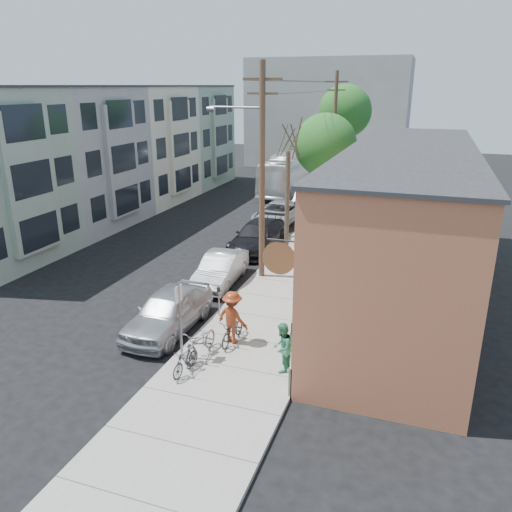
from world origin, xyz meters
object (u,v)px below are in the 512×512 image
(car_0, at_px, (168,311))
(tree_leafy_far, at_px, (345,111))
(tree_leafy_mid, at_px, (325,145))
(patron_green, at_px, (282,348))
(car_2, at_px, (258,236))
(car_1, at_px, (221,269))
(patio_chair_b, at_px, (296,337))
(sign_post, at_px, (180,314))
(utility_pole_near, at_px, (261,169))
(parked_bike_b, at_px, (201,343))
(car_3, at_px, (278,213))
(cyclist, at_px, (232,317))
(tree_bare, at_px, (287,205))
(patio_chair_a, at_px, (297,343))
(parked_bike_a, at_px, (185,360))
(patron_grey, at_px, (306,300))
(car_4, at_px, (304,200))
(parking_meter_far, at_px, (287,231))
(bus, at_px, (292,172))
(parking_meter_near, at_px, (219,297))

(car_0, bearing_deg, tree_leafy_far, 86.15)
(tree_leafy_mid, height_order, patron_green, tree_leafy_mid)
(tree_leafy_mid, height_order, car_2, tree_leafy_mid)
(car_0, bearing_deg, car_1, 90.42)
(patio_chair_b, bearing_deg, sign_post, -161.15)
(patron_green, relative_size, car_2, 0.30)
(utility_pole_near, height_order, tree_leafy_far, utility_pole_near)
(parked_bike_b, height_order, car_0, car_0)
(patron_green, distance_m, car_1, 8.43)
(tree_leafy_mid, distance_m, car_3, 5.73)
(utility_pole_near, relative_size, car_3, 1.87)
(car_0, height_order, car_2, car_0)
(tree_leafy_mid, distance_m, cyclist, 20.00)
(tree_bare, relative_size, patio_chair_a, 6.53)
(tree_leafy_mid, bearing_deg, parked_bike_a, -89.73)
(patron_grey, height_order, car_3, patron_grey)
(car_3, xyz_separation_m, car_4, (0.56, 5.15, -0.09))
(utility_pole_near, relative_size, patron_grey, 6.36)
(car_2, bearing_deg, tree_leafy_mid, 77.46)
(car_1, bearing_deg, patio_chair_a, -50.45)
(parking_meter_far, distance_m, car_2, 1.82)
(tree_leafy_mid, bearing_deg, bus, 117.92)
(car_3, bearing_deg, sign_post, -79.09)
(patio_chair_b, bearing_deg, car_3, 98.84)
(patron_green, distance_m, car_0, 5.28)
(tree_leafy_mid, relative_size, car_4, 1.82)
(sign_post, height_order, patron_green, sign_post)
(patio_chair_b, relative_size, patron_grey, 0.56)
(tree_bare, distance_m, tree_leafy_mid, 9.84)
(utility_pole_near, bearing_deg, cyclist, -79.92)
(parking_meter_far, bearing_deg, parked_bike_a, -87.43)
(patio_chair_a, height_order, car_4, car_4)
(patron_grey, xyz_separation_m, car_3, (-5.39, 14.21, -0.19))
(patron_grey, height_order, patron_green, patron_green)
(parked_bike_b, bearing_deg, tree_leafy_mid, 94.08)
(patio_chair_a, relative_size, car_4, 0.22)
(patio_chair_b, bearing_deg, patron_green, -101.57)
(sign_post, bearing_deg, car_3, 96.45)
(parking_meter_far, height_order, parked_bike_b, parking_meter_far)
(car_1, bearing_deg, patron_green, -57.06)
(car_3, bearing_deg, car_2, -80.21)
(patron_grey, xyz_separation_m, bus, (-7.51, 25.62, 0.76))
(utility_pole_near, xyz_separation_m, car_1, (-1.59, -1.29, -4.67))
(sign_post, distance_m, tree_bare, 11.69)
(cyclist, bearing_deg, parking_meter_far, -66.84)
(parking_meter_near, height_order, parking_meter_far, same)
(parking_meter_near, relative_size, patio_chair_a, 1.41)
(cyclist, relative_size, car_0, 0.41)
(car_2, relative_size, bus, 0.46)
(tree_leafy_far, height_order, car_2, tree_leafy_far)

